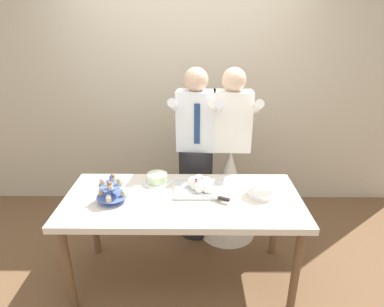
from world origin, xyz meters
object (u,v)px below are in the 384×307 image
(round_cake, at_px, (157,179))
(cupcake_stand, at_px, (112,191))
(person_bride, at_px, (229,181))
(main_cake_tray, at_px, (201,186))
(person_groom, at_px, (196,165))
(dessert_table, at_px, (183,206))
(plate_stack, at_px, (261,190))

(round_cake, bearing_deg, cupcake_stand, -135.66)
(cupcake_stand, relative_size, person_bride, 0.14)
(main_cake_tray, xyz_separation_m, round_cake, (-0.36, 0.13, -0.01))
(cupcake_stand, distance_m, person_groom, 0.94)
(person_bride, bearing_deg, person_groom, 178.39)
(dessert_table, bearing_deg, plate_stack, 3.06)
(cupcake_stand, xyz_separation_m, plate_stack, (1.12, 0.09, -0.03))
(cupcake_stand, distance_m, main_cake_tray, 0.68)
(round_cake, bearing_deg, dessert_table, -47.41)
(round_cake, bearing_deg, main_cake_tray, -20.01)
(cupcake_stand, xyz_separation_m, person_bride, (0.94, 0.69, -0.28))
(dessert_table, distance_m, plate_stack, 0.61)
(dessert_table, relative_size, plate_stack, 8.40)
(plate_stack, bearing_deg, round_cake, 165.95)
(main_cake_tray, distance_m, person_groom, 0.54)
(round_cake, height_order, person_bride, person_bride)
(main_cake_tray, xyz_separation_m, person_groom, (-0.04, 0.54, -0.07))
(person_groom, bearing_deg, dessert_table, -99.04)
(person_groom, height_order, person_bride, same)
(person_groom, bearing_deg, round_cake, -128.18)
(cupcake_stand, bearing_deg, dessert_table, 6.39)
(plate_stack, xyz_separation_m, round_cake, (-0.82, 0.20, -0.01))
(plate_stack, bearing_deg, person_bride, 106.20)
(main_cake_tray, relative_size, person_bride, 0.25)
(cupcake_stand, relative_size, person_groom, 0.14)
(cupcake_stand, distance_m, round_cake, 0.42)
(main_cake_tray, height_order, round_cake, main_cake_tray)
(plate_stack, xyz_separation_m, person_groom, (-0.50, 0.61, -0.08))
(main_cake_tray, bearing_deg, person_groom, 94.00)
(main_cake_tray, distance_m, plate_stack, 0.47)
(person_bride, bearing_deg, dessert_table, -123.82)
(round_cake, bearing_deg, person_groom, 51.82)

